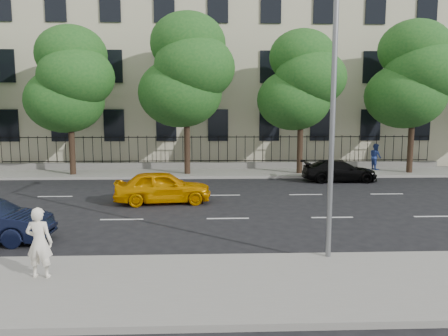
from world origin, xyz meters
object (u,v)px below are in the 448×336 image
object	(u,v)px
yellow_taxi	(163,187)
woman_near	(39,242)
street_light	(328,71)
black_sedan	(339,171)

from	to	relation	value
yellow_taxi	woman_near	distance (m)	9.12
yellow_taxi	woman_near	size ratio (longest dim) A/B	2.48
street_light	yellow_taxi	size ratio (longest dim) A/B	1.91
black_sedan	woman_near	xyz separation A→B (m)	(-11.54, -14.31, 0.39)
street_light	yellow_taxi	bearing A→B (deg)	126.18
yellow_taxi	street_light	bearing A→B (deg)	-150.14
black_sedan	yellow_taxi	bearing A→B (deg)	119.67
street_light	woman_near	bearing A→B (deg)	-166.57
woman_near	black_sedan	bearing A→B (deg)	-125.71
street_light	yellow_taxi	world-z (taller)	street_light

